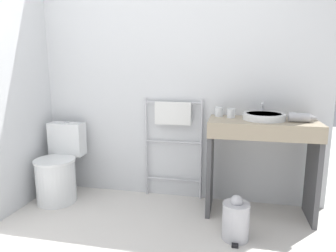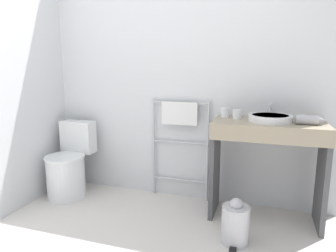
{
  "view_description": "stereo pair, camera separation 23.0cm",
  "coord_description": "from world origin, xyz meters",
  "px_view_note": "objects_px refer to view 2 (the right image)",
  "views": [
    {
      "loc": [
        0.59,
        -1.39,
        1.31
      ],
      "look_at": [
        0.1,
        0.82,
        0.88
      ],
      "focal_mm": 32.0,
      "sensor_mm": 36.0,
      "label": 1
    },
    {
      "loc": [
        0.81,
        -1.33,
        1.31
      ],
      "look_at": [
        0.1,
        0.82,
        0.88
      ],
      "focal_mm": 32.0,
      "sensor_mm": 36.0,
      "label": 2
    }
  ],
  "objects_px": {
    "cup_near_wall": "(225,113)",
    "cup_near_edge": "(237,114)",
    "hair_dryer": "(309,120)",
    "trash_bin": "(235,223)",
    "towel_radiator": "(180,127)",
    "sink_basin": "(270,118)",
    "toilet": "(69,167)"
  },
  "relations": [
    {
      "from": "toilet",
      "to": "sink_basin",
      "type": "bearing_deg",
      "value": 3.26
    },
    {
      "from": "toilet",
      "to": "sink_basin",
      "type": "height_order",
      "value": "sink_basin"
    },
    {
      "from": "cup_near_wall",
      "to": "trash_bin",
      "type": "bearing_deg",
      "value": -72.95
    },
    {
      "from": "sink_basin",
      "to": "hair_dryer",
      "type": "height_order",
      "value": "hair_dryer"
    },
    {
      "from": "towel_radiator",
      "to": "toilet",
      "type": "bearing_deg",
      "value": -165.23
    },
    {
      "from": "toilet",
      "to": "cup_near_wall",
      "type": "bearing_deg",
      "value": 8.34
    },
    {
      "from": "sink_basin",
      "to": "trash_bin",
      "type": "distance_m",
      "value": 0.91
    },
    {
      "from": "sink_basin",
      "to": "trash_bin",
      "type": "bearing_deg",
      "value": -113.82
    },
    {
      "from": "cup_near_wall",
      "to": "cup_near_edge",
      "type": "xyz_separation_m",
      "value": [
        0.11,
        -0.06,
        -0.0
      ]
    },
    {
      "from": "toilet",
      "to": "cup_near_wall",
      "type": "xyz_separation_m",
      "value": [
        1.56,
        0.23,
        0.61
      ]
    },
    {
      "from": "cup_near_edge",
      "to": "cup_near_wall",
      "type": "bearing_deg",
      "value": 152.13
    },
    {
      "from": "toilet",
      "to": "hair_dryer",
      "type": "bearing_deg",
      "value": 1.73
    },
    {
      "from": "sink_basin",
      "to": "cup_near_wall",
      "type": "relative_size",
      "value": 4.17
    },
    {
      "from": "cup_near_edge",
      "to": "towel_radiator",
      "type": "bearing_deg",
      "value": 167.56
    },
    {
      "from": "hair_dryer",
      "to": "cup_near_edge",
      "type": "bearing_deg",
      "value": 169.83
    },
    {
      "from": "hair_dryer",
      "to": "trash_bin",
      "type": "bearing_deg",
      "value": -139.19
    },
    {
      "from": "cup_near_wall",
      "to": "cup_near_edge",
      "type": "relative_size",
      "value": 1.05
    },
    {
      "from": "towel_radiator",
      "to": "sink_basin",
      "type": "xyz_separation_m",
      "value": [
        0.84,
        -0.18,
        0.16
      ]
    },
    {
      "from": "cup_near_wall",
      "to": "trash_bin",
      "type": "xyz_separation_m",
      "value": [
        0.18,
        -0.59,
        -0.76
      ]
    },
    {
      "from": "cup_near_wall",
      "to": "hair_dryer",
      "type": "xyz_separation_m",
      "value": [
        0.68,
        -0.16,
        -0.0
      ]
    },
    {
      "from": "toilet",
      "to": "hair_dryer",
      "type": "xyz_separation_m",
      "value": [
        2.24,
        0.07,
        0.61
      ]
    },
    {
      "from": "cup_near_wall",
      "to": "toilet",
      "type": "bearing_deg",
      "value": -171.66
    },
    {
      "from": "cup_near_wall",
      "to": "trash_bin",
      "type": "distance_m",
      "value": 0.98
    },
    {
      "from": "cup_near_wall",
      "to": "sink_basin",
      "type": "bearing_deg",
      "value": -16.77
    },
    {
      "from": "toilet",
      "to": "sink_basin",
      "type": "distance_m",
      "value": 2.04
    },
    {
      "from": "toilet",
      "to": "trash_bin",
      "type": "height_order",
      "value": "toilet"
    },
    {
      "from": "toilet",
      "to": "cup_near_wall",
      "type": "relative_size",
      "value": 8.92
    },
    {
      "from": "hair_dryer",
      "to": "trash_bin",
      "type": "distance_m",
      "value": 1.0
    },
    {
      "from": "towel_radiator",
      "to": "cup_near_edge",
      "type": "height_order",
      "value": "towel_radiator"
    },
    {
      "from": "cup_near_edge",
      "to": "trash_bin",
      "type": "bearing_deg",
      "value": -82.53
    },
    {
      "from": "toilet",
      "to": "cup_near_edge",
      "type": "bearing_deg",
      "value": 5.8
    },
    {
      "from": "towel_radiator",
      "to": "sink_basin",
      "type": "bearing_deg",
      "value": -12.25
    }
  ]
}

